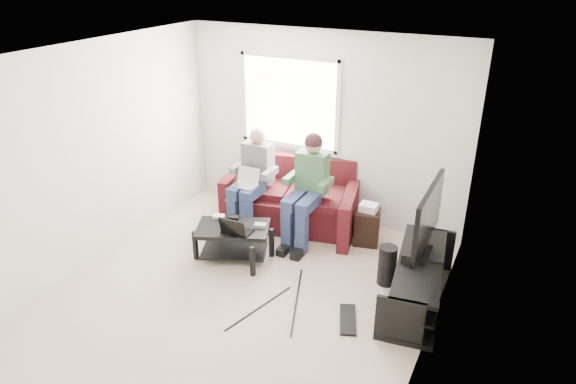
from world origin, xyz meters
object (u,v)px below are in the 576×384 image
at_px(end_table, 367,225).
at_px(tv_stand, 418,283).
at_px(coffee_table, 233,235).
at_px(tv, 428,218).
at_px(sofa, 291,200).
at_px(subwoofer, 387,265).

bearing_deg(end_table, tv_stand, -47.01).
xyz_separation_m(coffee_table, tv, (2.25, 0.24, 0.66)).
xyz_separation_m(sofa, tv, (2.04, -0.94, 0.65)).
height_order(sofa, tv, tv).
relative_size(sofa, subwoofer, 4.42).
xyz_separation_m(coffee_table, end_table, (1.36, 1.09, -0.07)).
bearing_deg(end_table, subwoofer, -57.45).
bearing_deg(tv, end_table, 136.06).
height_order(tv_stand, end_table, end_table).
relative_size(sofa, tv, 1.91).
bearing_deg(sofa, end_table, -4.09).
bearing_deg(tv, sofa, 155.28).
height_order(coffee_table, tv, tv).
relative_size(tv, end_table, 1.95).
xyz_separation_m(coffee_table, subwoofer, (1.85, 0.32, -0.08)).
relative_size(tv, subwoofer, 2.32).
bearing_deg(tv_stand, coffee_table, -176.55).
height_order(tv_stand, tv, tv).
relative_size(tv_stand, tv, 1.47).
bearing_deg(end_table, tv, -43.94).
xyz_separation_m(tv_stand, tv, (-0.00, 0.10, 0.75)).
bearing_deg(coffee_table, subwoofer, 9.71).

